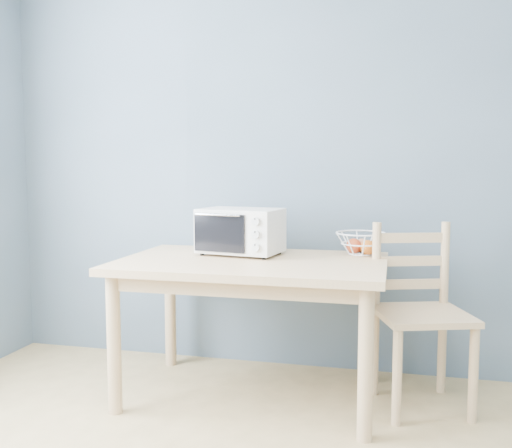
% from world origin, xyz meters
% --- Properties ---
extents(room, '(4.01, 4.51, 2.61)m').
position_xyz_m(room, '(0.00, 0.00, 1.30)').
color(room, tan).
rests_on(room, ground).
extents(dining_table, '(1.40, 0.90, 0.75)m').
position_xyz_m(dining_table, '(-0.26, 1.70, 0.65)').
color(dining_table, tan).
rests_on(dining_table, ground).
extents(toaster_oven, '(0.48, 0.37, 0.26)m').
position_xyz_m(toaster_oven, '(-0.38, 1.86, 0.89)').
color(toaster_oven, beige).
rests_on(toaster_oven, dining_table).
extents(fruit_basket, '(0.33, 0.33, 0.13)m').
position_xyz_m(fruit_basket, '(0.29, 2.01, 0.82)').
color(fruit_basket, white).
rests_on(fruit_basket, dining_table).
extents(dining_chair, '(0.56, 0.56, 0.95)m').
position_xyz_m(dining_chair, '(0.61, 1.81, 0.47)').
color(dining_chair, tan).
rests_on(dining_chair, ground).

